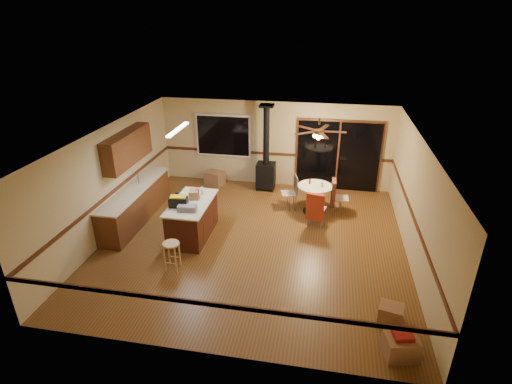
% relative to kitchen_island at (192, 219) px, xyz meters
% --- Properties ---
extents(floor, '(7.00, 7.00, 0.00)m').
position_rel_kitchen_island_xyz_m(floor, '(1.50, 0.00, -0.45)').
color(floor, brown).
rests_on(floor, ground).
extents(ceiling, '(7.00, 7.00, 0.00)m').
position_rel_kitchen_island_xyz_m(ceiling, '(1.50, 0.00, 2.15)').
color(ceiling, silver).
rests_on(ceiling, ground).
extents(wall_back, '(7.00, 0.00, 7.00)m').
position_rel_kitchen_island_xyz_m(wall_back, '(1.50, 3.50, 0.85)').
color(wall_back, tan).
rests_on(wall_back, ground).
extents(wall_front, '(7.00, 0.00, 7.00)m').
position_rel_kitchen_island_xyz_m(wall_front, '(1.50, -3.50, 0.85)').
color(wall_front, tan).
rests_on(wall_front, ground).
extents(wall_left, '(0.00, 7.00, 7.00)m').
position_rel_kitchen_island_xyz_m(wall_left, '(-2.00, 0.00, 0.85)').
color(wall_left, tan).
rests_on(wall_left, ground).
extents(wall_right, '(0.00, 7.00, 7.00)m').
position_rel_kitchen_island_xyz_m(wall_right, '(5.00, 0.00, 0.85)').
color(wall_right, tan).
rests_on(wall_right, ground).
extents(chair_rail, '(7.00, 7.00, 0.08)m').
position_rel_kitchen_island_xyz_m(chair_rail, '(1.50, 0.00, 0.55)').
color(chair_rail, '#482212').
rests_on(chair_rail, ground).
extents(window, '(1.72, 0.10, 1.32)m').
position_rel_kitchen_island_xyz_m(window, '(-0.10, 3.45, 1.05)').
color(window, black).
rests_on(window, ground).
extents(sliding_door, '(2.52, 0.10, 2.10)m').
position_rel_kitchen_island_xyz_m(sliding_door, '(3.40, 3.45, 0.60)').
color(sliding_door, black).
rests_on(sliding_door, ground).
extents(lower_cabinets, '(0.60, 3.00, 0.86)m').
position_rel_kitchen_island_xyz_m(lower_cabinets, '(-1.70, 0.50, -0.02)').
color(lower_cabinets, '#592E16').
rests_on(lower_cabinets, ground).
extents(countertop, '(0.64, 3.04, 0.04)m').
position_rel_kitchen_island_xyz_m(countertop, '(-1.70, 0.50, 0.43)').
color(countertop, beige).
rests_on(countertop, lower_cabinets).
extents(upper_cabinets, '(0.35, 2.00, 0.80)m').
position_rel_kitchen_island_xyz_m(upper_cabinets, '(-1.83, 0.70, 1.45)').
color(upper_cabinets, '#592E16').
rests_on(upper_cabinets, ground).
extents(kitchen_island, '(0.88, 1.68, 0.90)m').
position_rel_kitchen_island_xyz_m(kitchen_island, '(0.00, 0.00, 0.00)').
color(kitchen_island, '#3F190F').
rests_on(kitchen_island, ground).
extents(wood_stove, '(0.55, 0.50, 2.52)m').
position_rel_kitchen_island_xyz_m(wood_stove, '(1.30, 3.05, 0.28)').
color(wood_stove, black).
rests_on(wood_stove, ground).
extents(ceiling_fan, '(0.24, 0.24, 0.55)m').
position_rel_kitchen_island_xyz_m(ceiling_fan, '(2.83, 1.77, 1.76)').
color(ceiling_fan, brown).
rests_on(ceiling_fan, ceiling).
extents(fluorescent_strip, '(0.10, 1.20, 0.04)m').
position_rel_kitchen_island_xyz_m(fluorescent_strip, '(-0.30, 0.30, 2.11)').
color(fluorescent_strip, white).
rests_on(fluorescent_strip, ceiling).
extents(toolbox_grey, '(0.44, 0.28, 0.13)m').
position_rel_kitchen_island_xyz_m(toolbox_grey, '(0.05, -0.42, 0.51)').
color(toolbox_grey, slate).
rests_on(toolbox_grey, kitchen_island).
extents(toolbox_black, '(0.45, 0.27, 0.23)m').
position_rel_kitchen_island_xyz_m(toolbox_black, '(-0.20, -0.27, 0.56)').
color(toolbox_black, black).
rests_on(toolbox_black, kitchen_island).
extents(toolbox_yellow_lid, '(0.38, 0.23, 0.03)m').
position_rel_kitchen_island_xyz_m(toolbox_yellow_lid, '(-0.20, -0.27, 0.69)').
color(toolbox_yellow_lid, gold).
rests_on(toolbox_yellow_lid, toolbox_black).
extents(box_on_island, '(0.29, 0.34, 0.20)m').
position_rel_kitchen_island_xyz_m(box_on_island, '(-0.01, 0.24, 0.55)').
color(box_on_island, '#8C603E').
rests_on(box_on_island, kitchen_island).
extents(bottle_dark, '(0.08, 0.08, 0.25)m').
position_rel_kitchen_island_xyz_m(bottle_dark, '(-0.32, -0.04, 0.57)').
color(bottle_dark, black).
rests_on(bottle_dark, kitchen_island).
extents(bottle_pink, '(0.08, 0.08, 0.24)m').
position_rel_kitchen_island_xyz_m(bottle_pink, '(0.09, 0.26, 0.57)').
color(bottle_pink, '#D84C8C').
rests_on(bottle_pink, kitchen_island).
extents(bottle_white, '(0.07, 0.07, 0.19)m').
position_rel_kitchen_island_xyz_m(bottle_white, '(0.13, 0.47, 0.54)').
color(bottle_white, white).
rests_on(bottle_white, kitchen_island).
extents(bar_stool, '(0.41, 0.41, 0.64)m').
position_rel_kitchen_island_xyz_m(bar_stool, '(0.02, -1.41, -0.13)').
color(bar_stool, tan).
rests_on(bar_stool, floor).
extents(blue_bucket, '(0.36, 0.36, 0.26)m').
position_rel_kitchen_island_xyz_m(blue_bucket, '(0.09, -0.59, -0.33)').
color(blue_bucket, '#0C1CB3').
rests_on(blue_bucket, floor).
extents(dining_table, '(0.93, 0.93, 0.78)m').
position_rel_kitchen_island_xyz_m(dining_table, '(2.83, 1.77, 0.08)').
color(dining_table, black).
rests_on(dining_table, ground).
extents(glass_red, '(0.06, 0.06, 0.14)m').
position_rel_kitchen_island_xyz_m(glass_red, '(2.68, 1.87, 0.40)').
color(glass_red, '#590C14').
rests_on(glass_red, dining_table).
extents(glass_cream, '(0.08, 0.08, 0.15)m').
position_rel_kitchen_island_xyz_m(glass_cream, '(3.01, 1.72, 0.40)').
color(glass_cream, beige).
rests_on(glass_cream, dining_table).
extents(chair_left, '(0.50, 0.49, 0.51)m').
position_rel_kitchen_island_xyz_m(chair_left, '(2.23, 1.90, 0.14)').
color(chair_left, tan).
rests_on(chair_left, ground).
extents(chair_near, '(0.51, 0.54, 0.70)m').
position_rel_kitchen_island_xyz_m(chair_near, '(2.88, 0.89, 0.14)').
color(chair_near, tan).
rests_on(chair_near, ground).
extents(chair_right, '(0.47, 0.44, 0.70)m').
position_rel_kitchen_island_xyz_m(chair_right, '(3.34, 1.82, 0.14)').
color(chair_right, tan).
rests_on(chair_right, ground).
extents(box_under_window, '(0.64, 0.56, 0.43)m').
position_rel_kitchen_island_xyz_m(box_under_window, '(-0.34, 3.10, -0.24)').
color(box_under_window, '#8C603E').
rests_on(box_under_window, floor).
extents(box_corner_a, '(0.58, 0.52, 0.38)m').
position_rel_kitchen_island_xyz_m(box_corner_a, '(4.43, -2.99, -0.26)').
color(box_corner_a, '#8C603E').
rests_on(box_corner_a, floor).
extents(box_corner_b, '(0.47, 0.43, 0.33)m').
position_rel_kitchen_island_xyz_m(box_corner_b, '(4.37, -2.21, -0.29)').
color(box_corner_b, '#8C603E').
rests_on(box_corner_b, floor).
extents(box_small_red, '(0.34, 0.30, 0.08)m').
position_rel_kitchen_island_xyz_m(box_small_red, '(4.43, -2.99, -0.03)').
color(box_small_red, maroon).
rests_on(box_small_red, box_corner_a).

